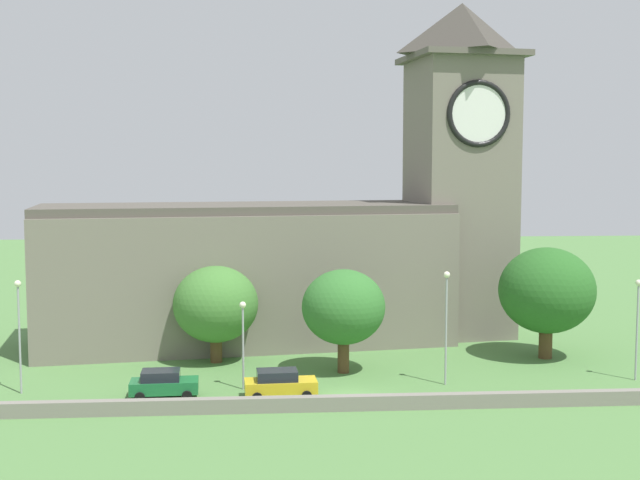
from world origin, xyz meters
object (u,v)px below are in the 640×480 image
at_px(car_yellow, 280,384).
at_px(streetlamp_central, 446,311).
at_px(tree_riverside_east, 216,304).
at_px(car_green, 163,384).
at_px(streetlamp_west_end, 19,319).
at_px(streetlamp_east_mid, 638,313).
at_px(streetlamp_west_mid, 243,330).
at_px(tree_by_tower, 344,307).
at_px(church, 315,240).
at_px(tree_churchyard, 547,291).

xyz_separation_m(car_yellow, streetlamp_central, (11.43, 2.33, 4.23)).
height_order(car_yellow, tree_riverside_east, tree_riverside_east).
xyz_separation_m(car_green, streetlamp_central, (18.98, 1.68, 4.26)).
xyz_separation_m(streetlamp_west_end, streetlamp_east_mid, (42.04, 0.33, -0.24)).
xyz_separation_m(streetlamp_west_mid, tree_riverside_east, (-2.22, 7.82, 0.39)).
bearing_deg(car_green, tree_by_tower, 23.92).
height_order(church, streetlamp_west_end, church).
bearing_deg(streetlamp_east_mid, tree_by_tower, 169.96).
distance_m(car_yellow, streetlamp_east_mid, 25.42).
bearing_deg(streetlamp_east_mid, streetlamp_central, -179.16).
relative_size(car_green, streetlamp_central, 0.57).
relative_size(car_yellow, streetlamp_west_end, 0.63).
xyz_separation_m(church, streetlamp_west_mid, (-5.88, -15.58, -4.56)).
relative_size(car_green, streetlamp_west_mid, 0.75).
distance_m(car_green, streetlamp_central, 19.52).
distance_m(streetlamp_east_mid, tree_churchyard, 8.01).
xyz_separation_m(car_green, car_yellow, (7.55, -0.65, 0.02)).
bearing_deg(streetlamp_west_mid, tree_riverside_east, 105.83).
bearing_deg(streetlamp_west_mid, car_yellow, -41.56).
bearing_deg(car_yellow, car_green, 175.08).
distance_m(streetlamp_west_mid, tree_by_tower, 8.23).
bearing_deg(tree_by_tower, car_yellow, -127.95).
distance_m(streetlamp_west_end, streetlamp_west_mid, 14.67).
bearing_deg(tree_riverside_east, church, 43.76).
bearing_deg(car_green, streetlamp_central, 5.06).
bearing_deg(streetlamp_east_mid, streetlamp_west_end, -179.55).
bearing_deg(streetlamp_west_mid, streetlamp_central, 0.86).
bearing_deg(tree_riverside_east, tree_churchyard, -1.20).
xyz_separation_m(church, tree_churchyard, (17.46, -8.29, -3.33)).
height_order(car_green, tree_by_tower, tree_by_tower).
xyz_separation_m(streetlamp_east_mid, tree_riverside_east, (-29.62, 7.42, -0.27)).
bearing_deg(tree_by_tower, streetlamp_east_mid, -10.04).
bearing_deg(streetlamp_west_end, tree_riverside_east, 31.97).
height_order(streetlamp_central, tree_riverside_east, streetlamp_central).
bearing_deg(car_yellow, streetlamp_west_end, 172.66).
relative_size(streetlamp_west_mid, tree_by_tower, 0.79).
xyz_separation_m(streetlamp_west_end, tree_riverside_east, (12.42, 7.75, -0.52)).
height_order(streetlamp_west_mid, tree_churchyard, tree_churchyard).
bearing_deg(car_green, streetlamp_east_mid, 3.30).
relative_size(car_green, tree_riverside_east, 0.60).
relative_size(streetlamp_central, tree_by_tower, 1.04).
relative_size(church, streetlamp_central, 5.29).
bearing_deg(tree_riverside_east, streetlamp_east_mid, -14.06).
xyz_separation_m(car_yellow, streetlamp_east_mid, (25.01, 2.53, 3.82)).
relative_size(streetlamp_west_end, streetlamp_east_mid, 1.06).
height_order(streetlamp_east_mid, tree_by_tower, tree_by_tower).
height_order(car_green, streetlamp_west_mid, streetlamp_west_mid).
relative_size(church, streetlamp_west_mid, 6.95).
height_order(tree_by_tower, tree_riverside_east, tree_by_tower).
bearing_deg(tree_riverside_east, streetlamp_west_end, -148.03).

